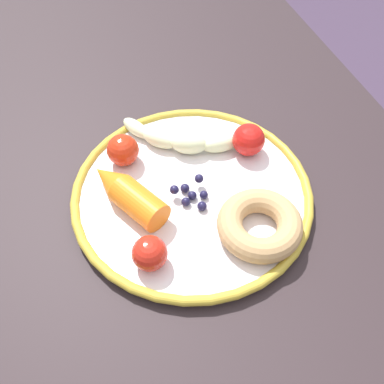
# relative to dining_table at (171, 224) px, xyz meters

# --- Properties ---
(ground_plane) EXTENTS (6.00, 6.00, 0.00)m
(ground_plane) POSITION_rel_dining_table_xyz_m (0.00, 0.00, -0.65)
(ground_plane) COLOR #3E2F44
(dining_table) EXTENTS (1.25, 0.72, 0.75)m
(dining_table) POSITION_rel_dining_table_xyz_m (0.00, 0.00, 0.00)
(dining_table) COLOR #2B2023
(dining_table) RESTS_ON ground_plane
(plate) EXTENTS (0.31, 0.31, 0.02)m
(plate) POSITION_rel_dining_table_xyz_m (-0.03, -0.02, 0.10)
(plate) COLOR silver
(plate) RESTS_ON dining_table
(banana) EXTENTS (0.11, 0.19, 0.03)m
(banana) POSITION_rel_dining_table_xyz_m (0.05, -0.05, 0.12)
(banana) COLOR beige
(banana) RESTS_ON plate
(carrot_orange) EXTENTS (0.12, 0.09, 0.04)m
(carrot_orange) POSITION_rel_dining_table_xyz_m (-0.02, 0.06, 0.13)
(carrot_orange) COLOR orange
(carrot_orange) RESTS_ON plate
(donut) EXTENTS (0.13, 0.13, 0.03)m
(donut) POSITION_rel_dining_table_xyz_m (-0.11, -0.08, 0.12)
(donut) COLOR tan
(donut) RESTS_ON plate
(blueberry_pile) EXTENTS (0.05, 0.04, 0.02)m
(blueberry_pile) POSITION_rel_dining_table_xyz_m (-0.04, -0.02, 0.11)
(blueberry_pile) COLOR #191638
(blueberry_pile) RESTS_ON plate
(tomato_near) EXTENTS (0.04, 0.04, 0.04)m
(tomato_near) POSITION_rel_dining_table_xyz_m (-0.11, 0.05, 0.13)
(tomato_near) COLOR red
(tomato_near) RESTS_ON plate
(tomato_mid) EXTENTS (0.04, 0.04, 0.04)m
(tomato_mid) POSITION_rel_dining_table_xyz_m (0.01, -0.12, 0.13)
(tomato_mid) COLOR red
(tomato_mid) RESTS_ON plate
(tomato_far) EXTENTS (0.04, 0.04, 0.04)m
(tomato_far) POSITION_rel_dining_table_xyz_m (0.05, 0.05, 0.13)
(tomato_far) COLOR red
(tomato_far) RESTS_ON plate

